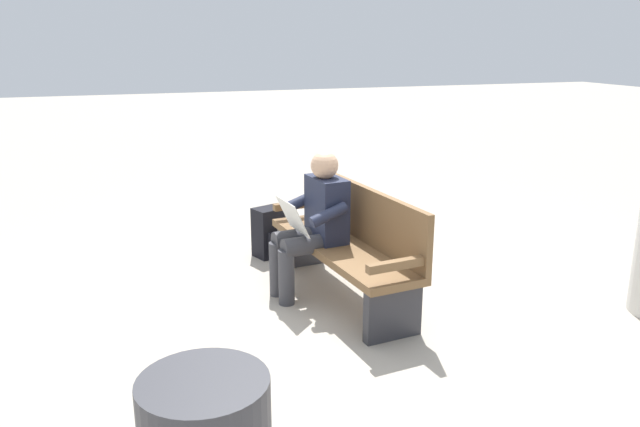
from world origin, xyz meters
name	(u,v)px	position (x,y,z in m)	size (l,w,h in m)	color
ground_plane	(340,297)	(0.00, 0.00, 0.00)	(40.00, 40.00, 0.00)	#A89E8E
bench_near	(349,242)	(0.01, -0.07, 0.46)	(1.84, 0.67, 0.90)	brown
person_seated	(314,220)	(0.14, 0.18, 0.63)	(0.60, 0.60, 1.18)	#1E2338
backpack	(271,232)	(1.15, 0.27, 0.23)	(0.33, 0.37, 0.48)	black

